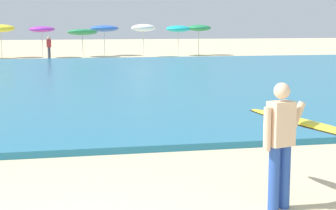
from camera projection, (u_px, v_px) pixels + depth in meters
sea at (54, 80)px, 23.98m from camera, size 120.00×28.00×0.14m
surfer_with_board at (295, 133)px, 7.51m from camera, size 1.28×2.66×1.73m
beach_umbrella_2 at (1, 28)px, 39.92m from camera, size 1.99×2.00×2.41m
beach_umbrella_3 at (42, 29)px, 39.94m from camera, size 1.85×1.86×2.28m
beach_umbrella_4 at (82, 32)px, 40.95m from camera, size 2.21×2.24×2.15m
beach_umbrella_5 at (104, 29)px, 42.60m from camera, size 2.19×2.21×2.36m
beach_umbrella_6 at (143, 28)px, 40.70m from camera, size 1.78×1.79×2.45m
beach_umbrella_7 at (178, 29)px, 42.62m from camera, size 1.88×1.89×2.34m
beach_umbrella_8 at (199, 28)px, 43.13m from camera, size 1.90×1.90×2.38m
beachgoer_near_row_left at (49, 47)px, 38.51m from camera, size 0.32×0.20×1.58m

